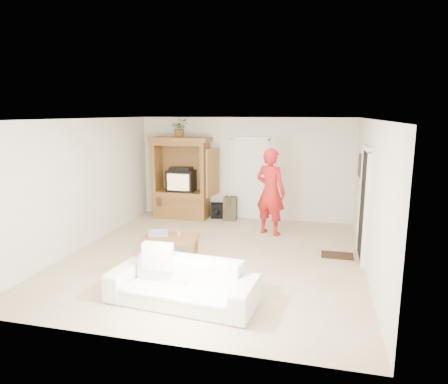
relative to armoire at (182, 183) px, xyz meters
The scene contains 19 objects.
floor 3.22m from the armoire, 59.36° to the right, with size 6.00×6.00×0.00m, color tan.
ceiling 3.53m from the armoire, 59.36° to the right, with size 6.00×6.00×0.00m, color white.
wall_back 1.66m from the armoire, 12.11° to the left, with size 5.50×5.50×0.00m, color silver.
wall_front 5.89m from the armoire, 74.44° to the right, with size 5.50×5.50×0.00m, color silver.
wall_left 2.94m from the armoire, 113.79° to the right, with size 6.00×6.00×0.00m, color silver.
wall_right 5.09m from the armoire, 31.60° to the right, with size 6.00×6.00×0.00m, color silver.
armoire is the anchor object (origin of this frame).
door_back 1.76m from the armoire, 10.13° to the left, with size 0.85×0.05×2.04m, color white.
doorway_right 4.77m from the armoire, 25.61° to the right, with size 0.05×0.90×2.04m, color black.
framed_picture 4.43m from the armoire, 10.03° to the right, with size 0.03×0.60×0.48m, color black.
doormat 4.48m from the armoire, 28.01° to the right, with size 0.60×0.40×0.02m, color #382316.
plant 1.42m from the armoire, 126.74° to the right, with size 0.41×0.36×0.46m, color #4C7238.
man 2.60m from the armoire, 21.35° to the right, with size 0.71×0.47×1.96m, color #AB1816.
sofa 4.93m from the armoire, 70.57° to the right, with size 2.14×0.84×0.63m, color white.
coffee_table 2.94m from the armoire, 74.81° to the right, with size 1.09×0.67×0.38m.
towel 2.87m from the armoire, 79.95° to the right, with size 0.38×0.28×0.08m, color #E94D6C.
candle 2.92m from the armoire, 71.86° to the right, with size 0.08×0.08×0.10m, color tan.
backpack_black 1.16m from the armoire, ahead, with size 0.32×0.19×0.39m, color black, non-canonical shape.
backpack_olive 1.42m from the armoire, ahead, with size 0.32×0.24×0.61m, color #47442B, non-canonical shape.
Camera 1 is at (1.92, -7.02, 2.71)m, focal length 32.00 mm.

